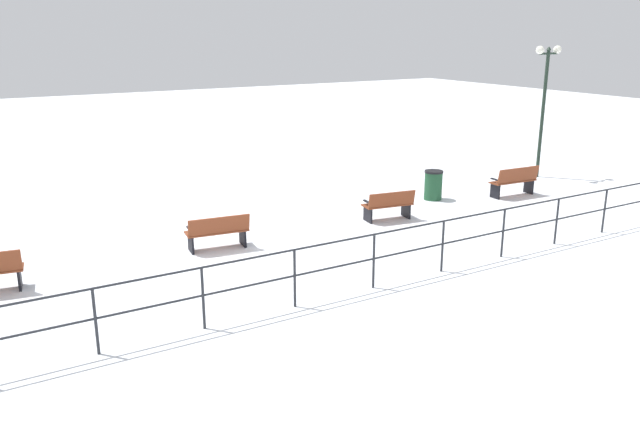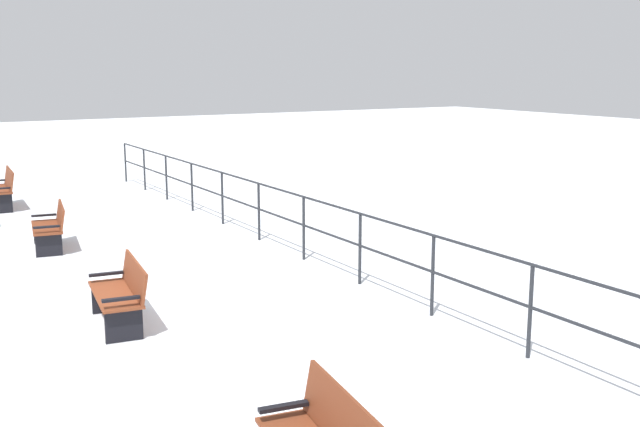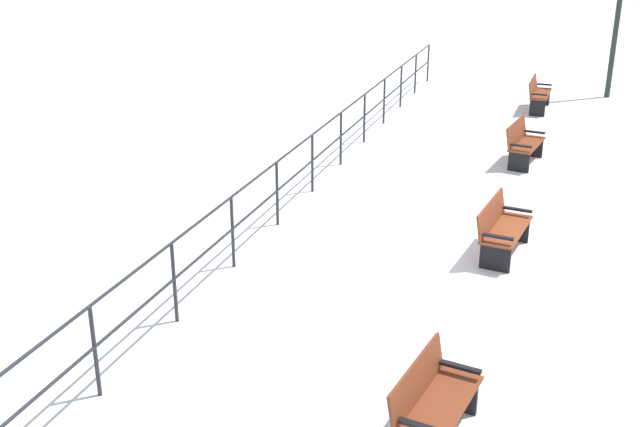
% 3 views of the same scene
% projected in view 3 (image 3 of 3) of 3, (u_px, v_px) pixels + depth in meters
% --- Properties ---
extents(ground_plane, '(80.00, 80.00, 0.00)m').
position_uv_depth(ground_plane, '(496.00, 254.00, 12.43)').
color(ground_plane, white).
rests_on(ground_plane, ground).
extents(bench_second, '(0.76, 1.43, 0.83)m').
position_uv_depth(bench_second, '(433.00, 402.00, 8.00)').
color(bench_second, brown).
rests_on(bench_second, ground).
extents(bench_third, '(0.74, 1.51, 0.85)m').
position_uv_depth(bench_third, '(502.00, 228.00, 12.26)').
color(bench_third, brown).
rests_on(bench_third, ground).
extents(bench_fourth, '(0.74, 1.44, 0.89)m').
position_uv_depth(bench_fourth, '(523.00, 143.00, 16.60)').
color(bench_fourth, brown).
rests_on(bench_fourth, ground).
extents(bench_fifth, '(0.52, 1.51, 0.85)m').
position_uv_depth(bench_fifth, '(538.00, 93.00, 20.91)').
color(bench_fifth, brown).
rests_on(bench_fifth, ground).
extents(waterfront_railing, '(0.05, 25.02, 1.14)m').
position_uv_depth(waterfront_railing, '(277.00, 183.00, 13.27)').
color(waterfront_railing, '#26282D').
rests_on(waterfront_railing, ground).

